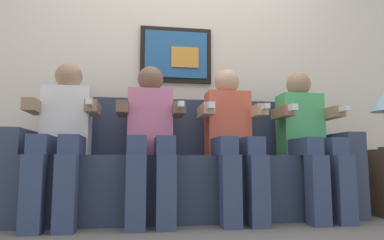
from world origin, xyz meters
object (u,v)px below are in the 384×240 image
(person_right_center, at_px, (232,134))
(couch, at_px, (188,175))
(person_rightmost, at_px, (308,135))
(person_left_center, at_px, (150,133))
(person_leftmost, at_px, (63,132))

(person_right_center, bearing_deg, couch, 149.85)
(couch, distance_m, person_rightmost, 0.94)
(person_left_center, xyz_separation_m, person_right_center, (0.58, -0.00, 0.00))
(couch, bearing_deg, person_rightmost, -10.96)
(person_leftmost, relative_size, person_left_center, 1.00)
(person_rightmost, bearing_deg, person_left_center, 179.98)
(couch, relative_size, person_left_center, 2.23)
(person_left_center, relative_size, person_right_center, 1.00)
(couch, relative_size, person_right_center, 2.23)
(person_right_center, bearing_deg, person_leftmost, 179.98)
(person_leftmost, height_order, person_left_center, same)
(couch, xyz_separation_m, person_rightmost, (0.87, -0.17, 0.29))
(couch, relative_size, person_leftmost, 2.23)
(person_left_center, bearing_deg, couch, 30.11)
(person_leftmost, distance_m, person_left_center, 0.58)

